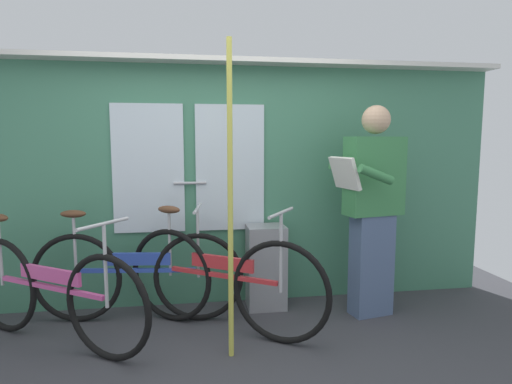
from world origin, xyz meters
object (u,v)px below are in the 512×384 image
(trash_bin_by_wall, at_px, (266,267))
(handrail_pole, at_px, (230,203))
(bicycle_by_pole, at_px, (137,275))
(bicycle_leaning_behind, at_px, (221,280))
(passenger_reading_newspaper, at_px, (372,206))
(bicycle_near_door, at_px, (50,292))

(trash_bin_by_wall, height_order, handrail_pole, handrail_pole)
(bicycle_by_pole, bearing_deg, handrail_pole, -36.82)
(bicycle_leaning_behind, xyz_separation_m, handrail_pole, (0.04, -0.39, 0.65))
(handrail_pole, bearing_deg, trash_bin_by_wall, 64.82)
(bicycle_leaning_behind, relative_size, trash_bin_by_wall, 2.01)
(passenger_reading_newspaper, height_order, trash_bin_by_wall, passenger_reading_newspaper)
(passenger_reading_newspaper, relative_size, trash_bin_by_wall, 2.39)
(bicycle_by_pole, distance_m, handrail_pole, 1.18)
(bicycle_near_door, relative_size, bicycle_by_pole, 0.89)
(handrail_pole, bearing_deg, bicycle_by_pole, 136.02)
(trash_bin_by_wall, bearing_deg, passenger_reading_newspaper, -18.81)
(passenger_reading_newspaper, height_order, handrail_pole, handrail_pole)
(passenger_reading_newspaper, bearing_deg, trash_bin_by_wall, -30.31)
(bicycle_near_door, height_order, bicycle_by_pole, same)
(handrail_pole, bearing_deg, bicycle_near_door, 164.10)
(passenger_reading_newspaper, bearing_deg, handrail_pole, 11.93)
(bicycle_near_door, bearing_deg, bicycle_leaning_behind, 35.27)
(bicycle_by_pole, height_order, passenger_reading_newspaper, passenger_reading_newspaper)
(passenger_reading_newspaper, xyz_separation_m, handrail_pole, (-1.22, -0.53, 0.13))
(bicycle_near_door, relative_size, trash_bin_by_wall, 2.07)
(bicycle_near_door, height_order, handrail_pole, handrail_pole)
(bicycle_leaning_behind, distance_m, trash_bin_by_wall, 0.59)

